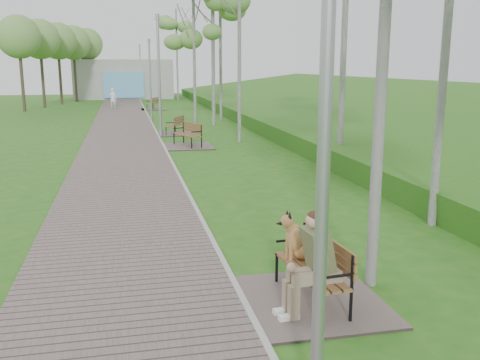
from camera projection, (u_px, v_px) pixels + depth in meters
The scene contains 16 objects.
ground at pixel (242, 300), 8.09m from camera, with size 120.00×120.00×0.00m, color #215915.
walkway at pixel (122, 132), 28.26m from camera, with size 3.50×67.00×0.04m, color #60534E.
kerb at pixel (156, 131), 28.62m from camera, with size 0.10×67.00×0.05m, color #999993.
embankment at pixel (375, 129), 29.68m from camera, with size 14.00×70.00×1.60m, color #407321.
building_north at pixel (124, 79), 56.05m from camera, with size 10.00×5.20×4.00m.
bench_main at pixel (308, 272), 7.86m from camera, with size 2.03×2.26×1.77m.
bench_second at pixel (188, 141), 23.14m from camera, with size 2.06×2.29×1.26m.
bench_third at pixel (175, 130), 27.32m from camera, with size 1.87×2.08×1.15m.
bench_far at pixel (153, 107), 42.26m from camera, with size 1.95×2.16×1.20m.
lamp_post_near at pixel (324, 150), 5.03m from camera, with size 0.22×0.22×5.78m.
lamp_post_second at pixel (159, 80), 26.01m from camera, with size 0.23×0.23×5.85m.
lamp_post_third at pixel (150, 83), 33.27m from camera, with size 0.19×0.19×5.04m.
lamp_post_far at pixel (141, 73), 55.95m from camera, with size 0.22×0.22×5.57m.
pedestrian_near at pixel (113, 98), 43.45m from camera, with size 0.59×0.39×1.62m, color white.
birch_mid_c at pixel (194, 21), 31.00m from camera, with size 2.46×2.46×7.61m.
birch_distant_b at pixel (176, 26), 52.85m from camera, with size 2.87×2.87×9.23m.
Camera 1 is at (-1.63, -7.34, 3.49)m, focal length 40.00 mm.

